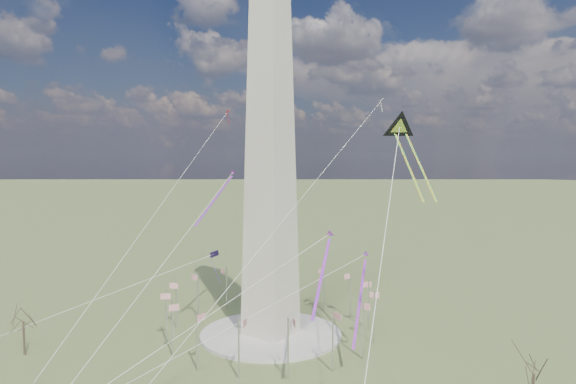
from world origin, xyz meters
The scene contains 13 objects.
ground centered at (0.00, 0.00, 0.00)m, with size 2000.00×2000.00×0.00m, color #555D2E.
plaza centered at (0.00, 0.00, 0.40)m, with size 36.00×36.00×0.80m, color beige.
washington_monument centered at (0.00, 0.00, 47.95)m, with size 15.56×15.56×100.00m.
flagpole_ring centered at (0.00, 0.00, 7.27)m, with size 54.40×54.40×13.00m.
tree_near centered at (62.87, -9.19, 9.69)m, with size 7.77×7.77×13.60m.
tree_far centered at (-38.77, -43.04, 8.50)m, with size 6.82×6.82×11.94m.
kite_delta_black centered at (33.33, 2.69, 51.15)m, with size 17.96×20.06×18.13m.
kite_diamond_purple centered at (-22.56, 3.27, 17.10)m, with size 2.78×3.39×9.93m.
kite_streamer_left centered at (25.56, -16.15, 24.76)m, with size 8.32×18.75×13.52m.
kite_streamer_mid centered at (-14.19, -3.09, 36.64)m, with size 5.26×19.19×13.31m.
kite_streamer_right centered at (23.13, 5.13, 15.83)m, with size 9.96×23.22×16.70m.
kite_small_red centered at (-43.54, 32.77, 60.77)m, with size 1.65×1.87×5.10m.
kite_small_white centered at (10.30, 41.96, 62.09)m, with size 1.19×1.58×4.05m.
Camera 1 is at (77.53, -102.16, 45.90)m, focal length 32.00 mm.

